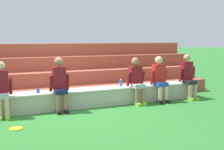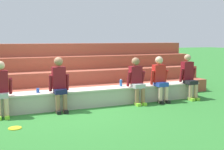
{
  "view_description": "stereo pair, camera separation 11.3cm",
  "coord_description": "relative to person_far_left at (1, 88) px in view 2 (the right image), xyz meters",
  "views": [
    {
      "loc": [
        -1.91,
        -7.0,
        1.84
      ],
      "look_at": [
        1.24,
        0.27,
        0.82
      ],
      "focal_mm": 45.77,
      "sensor_mm": 36.0,
      "label": 1
    },
    {
      "loc": [
        -1.8,
        -7.04,
        1.84
      ],
      "look_at": [
        1.24,
        0.27,
        0.82
      ],
      "focal_mm": 45.77,
      "sensor_mm": 36.0,
      "label": 2
    }
  ],
  "objects": [
    {
      "name": "ground_plane",
      "position": [
        1.67,
        0.02,
        -0.69
      ],
      "size": [
        80.0,
        80.0,
        0.0
      ],
      "primitive_type": "plane",
      "color": "#2D752D"
    },
    {
      "name": "stone_seating_wall",
      "position": [
        1.67,
        0.29,
        -0.44
      ],
      "size": [
        8.1,
        0.57,
        0.47
      ],
      "color": "#B7AF9E",
      "rests_on": "ground"
    },
    {
      "name": "brick_bleachers",
      "position": [
        1.67,
        2.18,
        -0.07
      ],
      "size": [
        10.06,
        2.22,
        1.66
      ],
      "color": "#A54E3A",
      "rests_on": "ground"
    },
    {
      "name": "person_far_left",
      "position": [
        0.0,
        0.0,
        0.0
      ],
      "size": [
        0.49,
        0.47,
        1.32
      ],
      "color": "#DBAD89",
      "rests_on": "ground"
    },
    {
      "name": "person_left_of_center",
      "position": [
        1.36,
        0.01,
        0.04
      ],
      "size": [
        0.51,
        0.52,
        1.37
      ],
      "color": "#996B4C",
      "rests_on": "ground"
    },
    {
      "name": "person_center",
      "position": [
        3.55,
        0.02,
        0.01
      ],
      "size": [
        0.53,
        0.55,
        1.31
      ],
      "color": "#996B4C",
      "rests_on": "ground"
    },
    {
      "name": "person_right_of_center",
      "position": [
        4.3,
        -0.0,
        0.01
      ],
      "size": [
        0.54,
        0.53,
        1.32
      ],
      "color": "beige",
      "rests_on": "ground"
    },
    {
      "name": "person_far_right",
      "position": [
        5.33,
        0.01,
        0.02
      ],
      "size": [
        0.52,
        0.57,
        1.36
      ],
      "color": "tan",
      "rests_on": "ground"
    },
    {
      "name": "water_bottle_near_left",
      "position": [
        3.21,
        0.34,
        -0.12
      ],
      "size": [
        0.08,
        0.08,
        0.2
      ],
      "color": "blue",
      "rests_on": "stone_seating_wall"
    },
    {
      "name": "plastic_cup_left_end",
      "position": [
        0.86,
        0.26,
        -0.16
      ],
      "size": [
        0.08,
        0.08,
        0.11
      ],
      "primitive_type": "cylinder",
      "color": "blue",
      "rests_on": "stone_seating_wall"
    },
    {
      "name": "frisbee",
      "position": [
        0.2,
        -1.02,
        -0.68
      ],
      "size": [
        0.27,
        0.27,
        0.02
      ],
      "primitive_type": "cylinder",
      "color": "yellow",
      "rests_on": "ground"
    }
  ]
}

